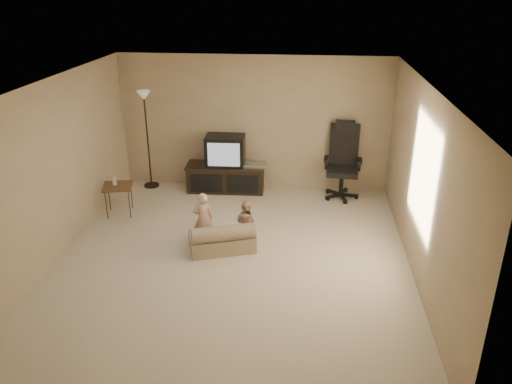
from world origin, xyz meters
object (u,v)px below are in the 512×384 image
office_chair (342,171)px  child_sofa (223,239)px  toddler_left (203,219)px  tv_stand (226,168)px  side_table (117,186)px  floor_lamp (146,118)px  toddler_right (246,222)px

office_chair → child_sofa: size_ratio=1.31×
office_chair → toddler_left: size_ratio=1.68×
tv_stand → toddler_left: (-0.01, -2.11, -0.03)m
office_chair → child_sofa: office_chair is taller
side_table → child_sofa: bearing=-28.6°
floor_lamp → toddler_left: (1.48, -2.15, -0.94)m
side_table → toddler_left: size_ratio=0.85×
tv_stand → floor_lamp: (-1.49, 0.04, 0.91)m
office_chair → floor_lamp: (-3.64, 0.10, 0.86)m
office_chair → side_table: (-3.81, -1.18, 0.01)m
office_chair → toddler_left: 2.98m
floor_lamp → child_sofa: bearing=-52.4°
side_table → toddler_right: toddler_right is taller
side_table → toddler_left: toddler_left is taller
toddler_left → floor_lamp: bearing=-73.0°
office_chair → toddler_right: size_ratio=1.93×
toddler_left → child_sofa: bearing=131.3°
tv_stand → floor_lamp: bearing=176.2°
toddler_left → office_chair: bearing=-154.1°
floor_lamp → tv_stand: bearing=-1.6°
toddler_left → toddler_right: (0.64, 0.05, -0.05)m
tv_stand → toddler_left: tv_stand is taller
child_sofa → tv_stand: bearing=78.8°
office_chair → side_table: 3.99m
side_table → child_sofa: 2.26m
tv_stand → toddler_right: bearing=-75.1°
floor_lamp → toddler_right: (2.12, -2.10, -0.99)m
toddler_right → toddler_left: bearing=29.0°
side_table → toddler_right: 2.44m
toddler_left → side_table: bearing=-45.6°
side_table → toddler_right: (2.29, -0.83, -0.14)m
toddler_right → office_chair: bearing=-102.5°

